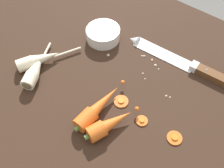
% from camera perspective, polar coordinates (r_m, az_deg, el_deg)
% --- Properties ---
extents(ground_plane, '(1.20, 0.90, 0.04)m').
position_cam_1_polar(ground_plane, '(0.76, 0.94, -0.58)').
color(ground_plane, '#332116').
extents(chefs_knife, '(0.35, 0.06, 0.04)m').
position_cam_1_polar(chefs_knife, '(0.81, 14.19, 5.42)').
color(chefs_knife, silver).
rests_on(chefs_knife, ground_plane).
extents(whole_carrot, '(0.04, 0.20, 0.04)m').
position_cam_1_polar(whole_carrot, '(0.67, -3.38, -5.42)').
color(whole_carrot, '#D6601E').
rests_on(whole_carrot, ground_plane).
extents(whole_carrot_second, '(0.08, 0.15, 0.04)m').
position_cam_1_polar(whole_carrot_second, '(0.65, -0.75, -9.12)').
color(whole_carrot_second, '#D6601E').
rests_on(whole_carrot_second, ground_plane).
extents(parsnip_front, '(0.10, 0.17, 0.04)m').
position_cam_1_polar(parsnip_front, '(0.78, -16.94, 2.96)').
color(parsnip_front, beige).
rests_on(parsnip_front, ground_plane).
extents(parsnip_mid_left, '(0.11, 0.19, 0.04)m').
position_cam_1_polar(parsnip_mid_left, '(0.80, -16.13, 5.25)').
color(parsnip_mid_left, beige).
rests_on(parsnip_mid_left, ground_plane).
extents(carrot_slice_stray_near, '(0.04, 0.04, 0.01)m').
position_cam_1_polar(carrot_slice_stray_near, '(0.67, 13.88, -11.61)').
color(carrot_slice_stray_near, '#D6601E').
rests_on(carrot_slice_stray_near, ground_plane).
extents(carrot_slice_stray_mid, '(0.04, 0.04, 0.01)m').
position_cam_1_polar(carrot_slice_stray_mid, '(0.70, 2.05, -3.84)').
color(carrot_slice_stray_mid, '#D6601E').
rests_on(carrot_slice_stray_mid, ground_plane).
extents(carrot_slice_stray_far, '(0.03, 0.03, 0.01)m').
position_cam_1_polar(carrot_slice_stray_far, '(0.68, 6.72, -8.13)').
color(carrot_slice_stray_far, '#D6601E').
rests_on(carrot_slice_stray_far, ground_plane).
extents(prep_bowl, '(0.11, 0.11, 0.04)m').
position_cam_1_polar(prep_bowl, '(0.84, -2.04, 11.19)').
color(prep_bowl, white).
rests_on(prep_bowl, ground_plane).
extents(mince_crumbs, '(0.24, 0.09, 0.01)m').
position_cam_1_polar(mince_crumbs, '(0.78, 6.67, 4.40)').
color(mince_crumbs, beige).
rests_on(mince_crumbs, ground_plane).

